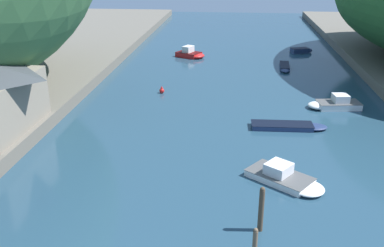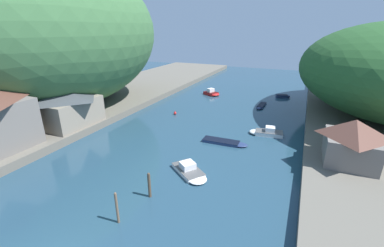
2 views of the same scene
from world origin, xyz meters
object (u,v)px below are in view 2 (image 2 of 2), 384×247
at_px(boat_mid_channel, 261,106).
at_px(channel_buoy_near, 175,113).
at_px(boat_navy_launch, 212,93).
at_px(boat_moored_right, 226,142).
at_px(boat_white_cruiser, 266,132).
at_px(boathouse_shed, 65,106).
at_px(right_bank_cottage, 352,141).
at_px(boat_far_upstream, 190,171).
at_px(boat_cabin_cruiser, 283,96).

distance_m(boat_mid_channel, channel_buoy_near, 17.40).
relative_size(boat_mid_channel, boat_navy_launch, 1.13).
bearing_deg(boat_moored_right, boat_white_cruiser, 138.51).
distance_m(boathouse_shed, boat_white_cruiser, 30.03).
height_order(boat_moored_right, boat_mid_channel, boat_mid_channel).
bearing_deg(boat_mid_channel, boat_navy_launch, -19.60).
distance_m(boathouse_shed, boat_navy_launch, 32.27).
height_order(right_bank_cottage, boat_far_upstream, right_bank_cottage).
distance_m(boat_moored_right, boat_white_cruiser, 6.92).
relative_size(right_bank_cottage, boat_far_upstream, 1.14).
relative_size(boathouse_shed, channel_buoy_near, 11.65).
xyz_separation_m(boat_navy_launch, channel_buoy_near, (-1.32, -16.16, -0.15)).
bearing_deg(boat_moored_right, boat_far_upstream, -10.16).
height_order(boathouse_shed, right_bank_cottage, boathouse_shed).
xyz_separation_m(right_bank_cottage, boat_mid_channel, (-12.73, 20.58, -3.43)).
relative_size(boat_far_upstream, channel_buoy_near, 6.86).
relative_size(boat_moored_right, boat_white_cruiser, 1.24).
height_order(right_bank_cottage, boat_moored_right, right_bank_cottage).
bearing_deg(boathouse_shed, boat_mid_channel, 44.34).
bearing_deg(boat_mid_channel, channel_buoy_near, 42.70).
bearing_deg(boat_cabin_cruiser, boat_mid_channel, -36.73).
bearing_deg(boathouse_shed, boat_cabin_cruiser, 50.08).
distance_m(right_bank_cottage, boat_mid_channel, 24.44).
height_order(boathouse_shed, channel_buoy_near, boathouse_shed).
height_order(right_bank_cottage, boat_white_cruiser, right_bank_cottage).
relative_size(right_bank_cottage, channel_buoy_near, 7.80).
height_order(boat_cabin_cruiser, boat_white_cruiser, boat_white_cruiser).
bearing_deg(boat_far_upstream, boat_cabin_cruiser, -152.32).
relative_size(boat_far_upstream, boat_mid_channel, 1.05).
bearing_deg(boat_moored_right, boat_mid_channel, 174.17).
relative_size(boat_moored_right, boat_navy_launch, 1.41).
relative_size(boathouse_shed, boat_navy_launch, 2.02).
xyz_separation_m(boat_far_upstream, boat_navy_launch, (-9.43, 33.36, 0.11)).
relative_size(boathouse_shed, right_bank_cottage, 1.49).
bearing_deg(boat_far_upstream, right_bank_cottage, 153.21).
height_order(boathouse_shed, boat_moored_right, boathouse_shed).
relative_size(boat_navy_launch, channel_buoy_near, 5.77).
bearing_deg(boat_navy_launch, boat_mid_channel, 94.35).
distance_m(boat_far_upstream, boat_white_cruiser, 15.47).
xyz_separation_m(boathouse_shed, right_bank_cottage, (37.61, 3.73, -0.31)).
height_order(boat_cabin_cruiser, boat_mid_channel, boat_cabin_cruiser).
distance_m(boathouse_shed, right_bank_cottage, 37.80).
bearing_deg(boat_mid_channel, boat_white_cruiser, 105.71).
distance_m(boat_moored_right, boat_far_upstream, 9.13).
bearing_deg(boat_mid_channel, boat_moored_right, 89.23).
distance_m(boat_moored_right, channel_buoy_near, 14.58).
relative_size(boat_cabin_cruiser, boat_navy_launch, 0.75).
distance_m(boat_navy_launch, channel_buoy_near, 16.22).
xyz_separation_m(boathouse_shed, boat_white_cruiser, (27.94, 10.43, -3.54)).
relative_size(boat_moored_right, channel_buoy_near, 8.12).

